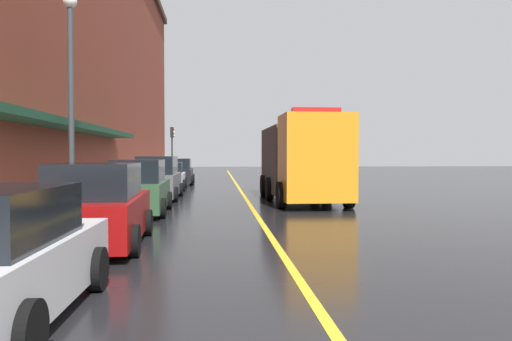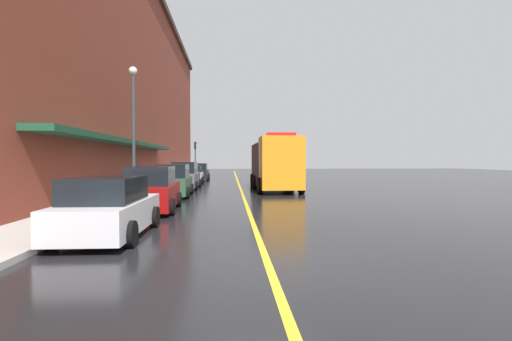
# 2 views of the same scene
# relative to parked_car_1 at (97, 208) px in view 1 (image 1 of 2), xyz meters

# --- Properties ---
(ground_plane) EXTENTS (112.00, 112.00, 0.00)m
(ground_plane) POSITION_rel_parked_car_1_xyz_m (3.88, 17.19, -0.84)
(ground_plane) COLOR black
(sidewalk_left) EXTENTS (2.40, 70.00, 0.15)m
(sidewalk_left) POSITION_rel_parked_car_1_xyz_m (-2.32, 17.19, -0.76)
(sidewalk_left) COLOR #ADA8A0
(sidewalk_left) RESTS_ON ground
(lane_center_stripe) EXTENTS (0.16, 70.00, 0.01)m
(lane_center_stripe) POSITION_rel_parked_car_1_xyz_m (3.88, 17.19, -0.84)
(lane_center_stripe) COLOR gold
(lane_center_stripe) RESTS_ON ground
(brick_building_left) EXTENTS (9.97, 64.00, 17.72)m
(brick_building_left) POSITION_rel_parked_car_1_xyz_m (-7.92, 16.18, 8.03)
(brick_building_left) COLOR brown
(brick_building_left) RESTS_ON ground
(parked_car_1) EXTENTS (2.19, 4.31, 1.81)m
(parked_car_1) POSITION_rel_parked_car_1_xyz_m (0.00, 0.00, 0.00)
(parked_car_1) COLOR maroon
(parked_car_1) RESTS_ON ground
(parked_car_2) EXTENTS (2.03, 4.31, 1.83)m
(parked_car_2) POSITION_rel_parked_car_1_xyz_m (-0.02, 5.98, 0.01)
(parked_car_2) COLOR #2D5133
(parked_car_2) RESTS_ON ground
(parked_car_3) EXTENTS (1.99, 4.77, 1.93)m
(parked_car_3) POSITION_rel_parked_car_1_xyz_m (-0.05, 11.63, 0.05)
(parked_car_3) COLOR #595B60
(parked_car_3) RESTS_ON ground
(parked_car_4) EXTENTS (2.02, 4.37, 1.57)m
(parked_car_4) POSITION_rel_parked_car_1_xyz_m (-0.16, 17.74, -0.10)
(parked_car_4) COLOR silver
(parked_car_4) RESTS_ON ground
(parked_car_5) EXTENTS (2.02, 4.50, 1.74)m
(parked_car_5) POSITION_rel_parked_car_1_xyz_m (0.02, 23.03, -0.03)
(parked_car_5) COLOR black
(parked_car_5) RESTS_ON ground
(utility_truck) EXTENTS (2.95, 8.50, 3.71)m
(utility_truck) POSITION_rel_parked_car_1_xyz_m (6.17, 10.25, 0.93)
(utility_truck) COLOR orange
(utility_truck) RESTS_ON ground
(parking_meter_0) EXTENTS (0.14, 0.18, 1.33)m
(parking_meter_0) POSITION_rel_parked_car_1_xyz_m (-1.47, 5.10, 0.22)
(parking_meter_0) COLOR #4C4C51
(parking_meter_0) RESTS_ON sidewalk_left
(parking_meter_1) EXTENTS (0.14, 0.18, 1.33)m
(parking_meter_1) POSITION_rel_parked_car_1_xyz_m (-1.47, 18.43, 0.22)
(parking_meter_1) COLOR #4C4C51
(parking_meter_1) RESTS_ON sidewalk_left
(parking_meter_2) EXTENTS (0.14, 0.18, 1.33)m
(parking_meter_2) POSITION_rel_parked_car_1_xyz_m (-1.47, 10.05, 0.22)
(parking_meter_2) COLOR #4C4C51
(parking_meter_2) RESTS_ON sidewalk_left
(street_lamp_left) EXTENTS (0.44, 0.44, 6.94)m
(street_lamp_left) POSITION_rel_parked_car_1_xyz_m (-2.07, 5.44, 3.56)
(street_lamp_left) COLOR #33383D
(street_lamp_left) RESTS_ON sidewalk_left
(traffic_light_near) EXTENTS (0.38, 0.36, 4.30)m
(traffic_light_near) POSITION_rel_parked_car_1_xyz_m (-1.41, 34.05, 2.32)
(traffic_light_near) COLOR #232326
(traffic_light_near) RESTS_ON sidewalk_left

